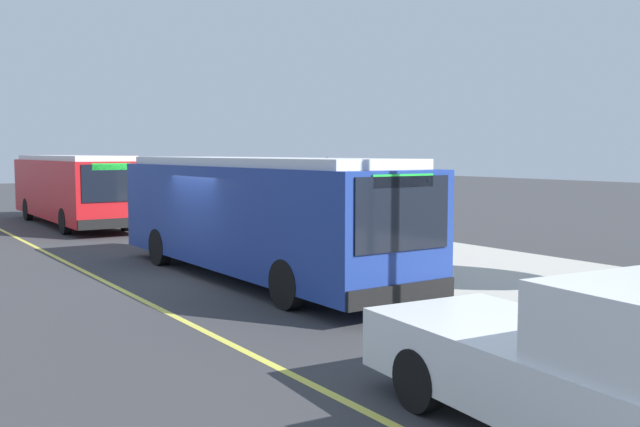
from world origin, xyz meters
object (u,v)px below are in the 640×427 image
object	(u,v)px
transit_bus_main	(255,213)
route_sign_post	(327,194)
pickup_truck	(603,372)
waiting_bench	(341,231)
transit_bus_second	(72,187)
pedestrian_commuter	(319,218)

from	to	relation	value
transit_bus_main	route_sign_post	world-z (taller)	same
pickup_truck	transit_bus_main	bearing A→B (deg)	169.86
pickup_truck	route_sign_post	bearing A→B (deg)	158.80
route_sign_post	waiting_bench	bearing A→B (deg)	137.32
transit_bus_second	waiting_bench	distance (m)	13.73
pedestrian_commuter	transit_bus_main	bearing A→B (deg)	-54.41
transit_bus_main	pedestrian_commuter	size ratio (longest dim) A/B	6.49
transit_bus_main	transit_bus_second	xyz separation A→B (m)	(-15.55, -0.29, 0.00)
pickup_truck	route_sign_post	size ratio (longest dim) A/B	1.98
transit_bus_second	waiting_bench	bearing A→B (deg)	20.51
transit_bus_main	pedestrian_commuter	world-z (taller)	transit_bus_main
transit_bus_second	route_sign_post	xyz separation A→B (m)	(15.03, 2.76, 0.34)
transit_bus_main	pickup_truck	size ratio (longest dim) A/B	1.98
pickup_truck	pedestrian_commuter	world-z (taller)	pickup_truck
transit_bus_main	transit_bus_second	distance (m)	15.55
pedestrian_commuter	pickup_truck	bearing A→B (deg)	-22.33
transit_bus_main	transit_bus_second	world-z (taller)	same
transit_bus_second	route_sign_post	distance (m)	15.29
waiting_bench	pedestrian_commuter	xyz separation A→B (m)	(0.18, -0.94, 0.48)
pickup_truck	waiting_bench	bearing A→B (deg)	154.59
pickup_truck	route_sign_post	world-z (taller)	route_sign_post
route_sign_post	transit_bus_second	bearing A→B (deg)	-169.61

